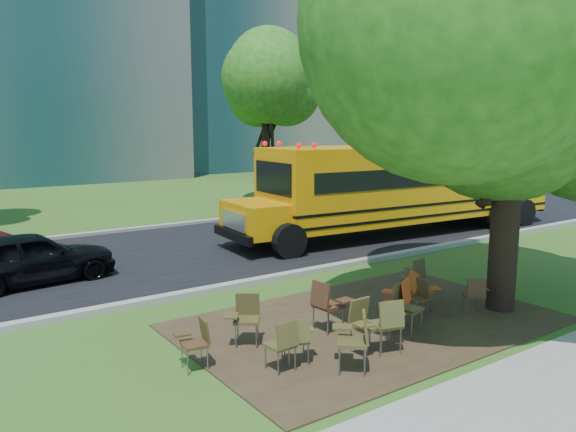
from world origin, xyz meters
TOP-DOWN VIEW (x-y plane):
  - ground at (0.00, 0.00)m, footprint 160.00×160.00m
  - dirt_patch at (1.00, -0.50)m, footprint 7.00×4.50m
  - asphalt_road at (0.00, 7.00)m, footprint 80.00×8.00m
  - kerb_near at (0.00, 3.00)m, footprint 80.00×0.25m
  - kerb_far at (0.00, 11.10)m, footprint 80.00×0.25m
  - building_right at (24.00, 38.00)m, footprint 30.00×16.00m
  - bg_tree_3 at (8.00, 14.00)m, footprint 5.60×5.60m
  - bg_tree_4 at (16.00, 13.00)m, footprint 5.00×5.00m
  - main_tree at (3.72, -1.43)m, footprint 7.18×7.18m
  - school_bus at (8.41, 5.41)m, footprint 12.53×3.65m
  - chair_0 at (-1.55, -1.31)m, footprint 0.54×0.51m
  - chair_1 at (-1.22, -1.25)m, footprint 0.63×0.50m
  - chair_2 at (-0.65, -1.94)m, footprint 0.65×0.82m
  - chair_3 at (-0.07, -1.47)m, footprint 0.59×0.55m
  - chair_4 at (0.25, -1.73)m, footprint 0.72×0.56m
  - chair_5 at (1.08, -1.28)m, footprint 0.64×0.68m
  - chair_6 at (1.95, -0.80)m, footprint 0.46×0.57m
  - chair_7 at (2.97, -1.38)m, footprint 0.66×0.52m
  - chair_8 at (-2.57, -0.44)m, footprint 0.47×0.58m
  - chair_9 at (-1.47, -0.05)m, footprint 0.76×0.60m
  - chair_10 at (0.00, -0.43)m, footprint 0.61×0.64m
  - chair_11 at (1.21, -1.02)m, footprint 0.64×0.78m
  - chair_12 at (2.26, -0.57)m, footprint 0.51×0.65m
  - chair_13 at (2.83, 0.08)m, footprint 0.60×0.61m
  - black_car at (-3.73, 5.97)m, footprint 3.93×1.93m

SIDE VIEW (x-z plane):
  - ground at x=0.00m, z-range 0.00..0.00m
  - dirt_patch at x=1.00m, z-range 0.00..0.03m
  - asphalt_road at x=0.00m, z-range 0.00..0.04m
  - kerb_near at x=0.00m, z-range 0.00..0.14m
  - kerb_far at x=0.00m, z-range 0.00..0.14m
  - chair_7 at x=2.97m, z-range 0.09..0.87m
  - chair_6 at x=1.95m, z-range 0.09..0.87m
  - chair_1 at x=-1.22m, z-range 0.09..0.88m
  - chair_8 at x=-2.57m, z-range 0.09..0.89m
  - chair_0 at x=-1.55m, z-range 0.10..0.92m
  - chair_12 at x=2.26m, z-range 0.10..0.92m
  - chair_9 at x=-1.47m, z-range 0.10..0.99m
  - chair_13 at x=2.83m, z-range 0.11..1.00m
  - chair_3 at x=-0.07m, z-range 0.11..1.01m
  - chair_5 at x=1.08m, z-range 0.11..1.05m
  - chair_4 at x=0.25m, z-range 0.11..1.05m
  - chair_2 at x=-0.65m, z-range 0.11..1.06m
  - chair_11 at x=1.21m, z-range 0.11..1.07m
  - chair_10 at x=0.00m, z-range 0.11..1.08m
  - black_car at x=-3.73m, z-range 0.00..1.29m
  - school_bus at x=8.41m, z-range 0.24..3.26m
  - bg_tree_4 at x=16.00m, z-range 0.92..7.77m
  - bg_tree_3 at x=8.00m, z-range 1.11..8.95m
  - main_tree at x=3.72m, z-range 0.73..9.40m
  - building_right at x=24.00m, z-range 0.00..25.00m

